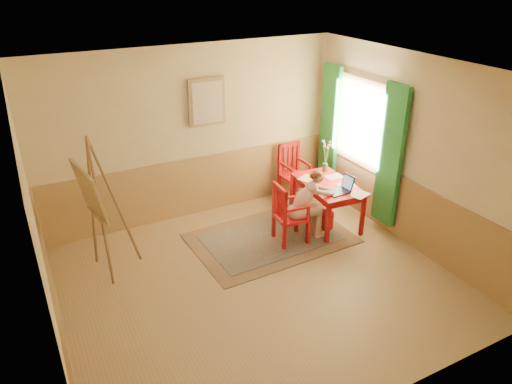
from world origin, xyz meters
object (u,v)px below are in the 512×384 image
table (328,188)px  figure (307,202)px  chair_back (293,172)px  laptop (341,189)px  easel (93,196)px  chair_left (288,214)px

table → figure: 0.59m
chair_back → laptop: bearing=-90.9°
laptop → easel: easel is taller
chair_back → easel: (-3.52, -0.78, 0.68)m
chair_back → figure: (-0.56, -1.31, 0.12)m
laptop → table: bearing=89.7°
figure → easel: (-2.96, 0.52, 0.56)m
chair_left → figure: size_ratio=0.86×
chair_left → table: bearing=13.6°
figure → easel: size_ratio=0.56×
chair_left → laptop: size_ratio=2.35×
chair_left → chair_back: size_ratio=0.97×
figure → laptop: figure is taller
chair_left → easel: size_ratio=0.49×
chair_back → easel: bearing=-167.5°
table → laptop: 0.36m
chair_back → easel: 3.67m
figure → table: bearing=23.9°
table → easel: (-3.50, 0.29, 0.54)m
chair_left → easel: easel is taller
chair_back → figure: size_ratio=0.89×
easel → chair_left: bearing=-10.6°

